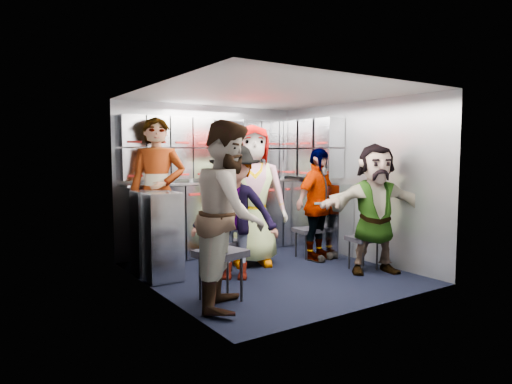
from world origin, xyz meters
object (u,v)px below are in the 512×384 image
jump_seat_near_left (220,256)px  attendant_arc_d (317,204)px  jump_seat_mid_right (308,232)px  jump_seat_center (245,228)px  attendant_arc_a (230,215)px  jump_seat_near_right (363,240)px  jump_seat_mid_left (227,245)px  attendant_arc_c (252,195)px  attendant_arc_e (376,208)px  attendant_arc_b (235,212)px  attendant_standing (157,194)px

jump_seat_near_left → attendant_arc_d: 2.08m
jump_seat_near_left → jump_seat_mid_right: size_ratio=1.24×
jump_seat_center → attendant_arc_a: attendant_arc_a is taller
jump_seat_center → jump_seat_near_right: (0.99, -1.15, -0.08)m
jump_seat_mid_left → attendant_arc_c: bearing=26.8°
jump_seat_mid_right → attendant_arc_c: size_ratio=0.22×
attendant_arc_c → attendant_arc_e: bearing=-24.8°
jump_seat_near_right → attendant_arc_b: bearing=161.2°
attendant_standing → attendant_arc_a: attendant_standing is taller
attendant_arc_c → attendant_arc_e: 1.52m
attendant_arc_e → attendant_standing: bearing=167.7°
attendant_arc_b → attendant_arc_e: (1.52, -0.70, 0.01)m
jump_seat_mid_left → attendant_arc_d: size_ratio=0.27×
attendant_arc_a → attendant_arc_d: attendant_arc_a is taller
attendant_arc_b → attendant_arc_d: (1.39, 0.18, -0.02)m
attendant_standing → attendant_arc_d: (1.93, -0.74, -0.19)m
jump_seat_mid_right → attendant_arc_b: 1.49m
jump_seat_mid_left → attendant_arc_d: (1.39, 0.00, 0.38)m
jump_seat_near_right → attendant_arc_e: 0.45m
jump_seat_mid_left → jump_seat_center: 0.70m
attendant_arc_a → attendant_arc_d: size_ratio=1.16×
jump_seat_near_left → attendant_arc_c: size_ratio=0.28×
jump_seat_mid_right → attendant_standing: bearing=163.8°
jump_seat_near_right → attendant_arc_d: bearing=101.0°
jump_seat_mid_left → attendant_arc_e: size_ratio=0.26×
jump_seat_mid_left → attendant_arc_b: 0.44m
jump_seat_mid_right → attendant_arc_e: (0.14, -1.06, 0.42)m
attendant_arc_c → attendant_arc_e: attendant_arc_c is taller
jump_seat_center → attendant_arc_a: size_ratio=0.29×
jump_seat_near_left → jump_seat_mid_right: (1.90, 0.95, -0.09)m
jump_seat_center → attendant_arc_e: size_ratio=0.33×
jump_seat_mid_right → attendant_arc_e: bearing=-82.7°
attendant_arc_d → jump_seat_near_left: bearing=-174.5°
jump_seat_mid_left → attendant_arc_a: bearing=-118.5°
jump_seat_near_left → jump_seat_mid_left: bearing=56.2°
attendant_arc_d → attendant_arc_e: size_ratio=0.97×
jump_seat_near_left → jump_seat_mid_right: bearing=26.5°
jump_seat_mid_right → attendant_arc_c: 1.01m
attendant_arc_a → attendant_arc_e: 2.04m
attendant_arc_a → attendant_arc_e: bearing=-50.4°
jump_seat_center → jump_seat_mid_right: 0.90m
jump_seat_mid_right → attendant_arc_d: bearing=-90.0°
jump_seat_near_left → attendant_arc_a: (0.00, -0.18, 0.42)m
jump_seat_near_left → jump_seat_mid_right: 2.13m
jump_seat_near_left → attendant_arc_b: 0.85m
jump_seat_center → jump_seat_near_right: 1.52m
attendant_arc_b → attendant_arc_e: attendant_arc_e is taller
jump_seat_near_left → jump_seat_center: bearing=49.3°
jump_seat_mid_right → attendant_standing: attendant_standing is taller
jump_seat_mid_right → attendant_arc_b: size_ratio=0.26×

